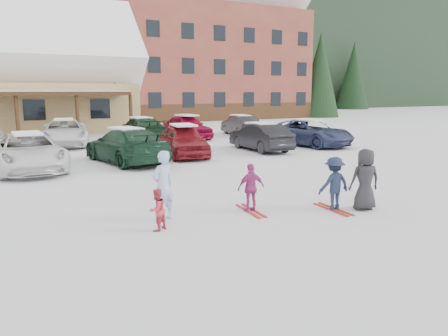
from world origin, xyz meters
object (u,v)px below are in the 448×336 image
child_navy (334,184)px  parked_car_11 (141,130)px  parked_car_10 (64,133)px  toddler_red (157,210)px  parked_car_4 (184,140)px  parked_car_12 (187,127)px  adult_skier (163,186)px  child_magenta (251,188)px  lamp_post (115,83)px  parked_car_2 (28,152)px  parked_car_3 (126,145)px  parked_car_5 (260,137)px  bystander_dark (365,179)px  alpine_hotel (177,41)px  parked_car_13 (241,125)px  parked_car_6 (309,133)px

child_navy → parked_car_11: parked_car_11 is taller
parked_car_10 → toddler_red: bearing=-82.9°
parked_car_4 → parked_car_12: size_ratio=0.97×
adult_skier → child_magenta: bearing=151.1°
child_navy → parked_car_4: bearing=-88.4°
lamp_post → adult_skier: 25.43m
parked_car_10 → parked_car_2: bearing=-98.8°
parked_car_10 → parked_car_12: parked_car_12 is taller
toddler_red → parked_car_3: (2.04, 9.50, 0.27)m
toddler_red → parked_car_11: (5.08, 16.88, 0.27)m
parked_car_3 → parked_car_10: 7.59m
parked_car_2 → parked_car_5: size_ratio=1.22×
parked_car_4 → child_magenta: bearing=-93.6°
bystander_dark → parked_car_4: size_ratio=0.37×
child_magenta → parked_car_5: bearing=-117.9°
bystander_dark → parked_car_12: (2.88, 18.06, -0.04)m
child_magenta → parked_car_5: size_ratio=0.29×
adult_skier → parked_car_10: 16.27m
parked_car_3 → alpine_hotel: bearing=-125.8°
parked_car_12 → child_magenta: bearing=-112.5°
lamp_post → parked_car_13: (6.70, -7.89, -3.00)m
child_magenta → parked_car_13: (9.81, 17.16, 0.07)m
bystander_dark → parked_car_10: 18.48m
lamp_post → child_navy: lamp_post is taller
adult_skier → parked_car_2: 8.99m
toddler_red → child_magenta: 2.67m
bystander_dark → toddler_red: bearing=9.3°
parked_car_12 → parked_car_6: bearing=-59.4°
child_navy → parked_car_13: (7.84, 18.04, 0.00)m
bystander_dark → parked_car_12: bearing=-80.2°
bystander_dark → parked_car_2: 12.55m
parked_car_13 → child_navy: bearing=74.1°
toddler_red → parked_car_2: parked_car_2 is taller
child_magenta → parked_car_13: 19.77m
parked_car_11 → parked_car_13: (7.38, 0.62, -0.04)m
parked_car_11 → parked_car_12: size_ratio=1.13×
parked_car_5 → parked_car_12: parked_car_12 is taller
parked_car_6 → parked_car_13: size_ratio=1.24×
bystander_dark → parked_car_10: size_ratio=0.30×
adult_skier → parked_car_13: bearing=-145.4°
adult_skier → parked_car_12: (7.81, 16.47, -0.07)m
parked_car_5 → parked_car_11: (-4.18, 6.82, 0.03)m
toddler_red → bystander_dark: bystander_dark is taller
parked_car_10 → parked_car_13: 11.85m
adult_skier → parked_car_11: bearing=-125.9°
adult_skier → parked_car_13: (12.04, 16.81, -0.14)m
alpine_hotel → toddler_red: 42.47m
alpine_hotel → parked_car_10: bearing=-126.4°
parked_car_2 → parked_car_5: 11.11m
alpine_hotel → lamp_post: bearing=-129.4°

